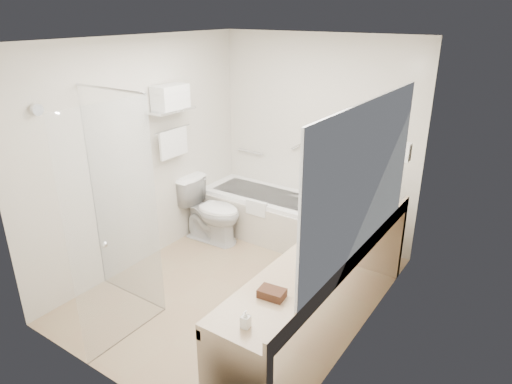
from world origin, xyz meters
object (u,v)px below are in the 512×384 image
Objects in this scene: water_bottle_left at (362,200)px; amenity_basket at (272,293)px; toilet at (211,211)px; vanity_counter at (325,272)px; bathtub at (265,213)px.

amenity_basket is at bearing -87.61° from water_bottle_left.
water_bottle_left is (1.87, 0.15, 0.54)m from toilet.
vanity_counter is 14.53× the size of amenity_basket.
toilet is 2.61m from amenity_basket.
bathtub is 1.62m from water_bottle_left.
vanity_counter is at bearing -116.16° from toilet.
amenity_basket is (1.50, -2.21, 0.61)m from bathtub.
water_bottle_left reaches higher than vanity_counter.
toilet is 1.96m from water_bottle_left.
vanity_counter is at bearing 88.20° from amenity_basket.
water_bottle_left is at bearing 95.80° from vanity_counter.
amenity_basket is 1.82m from water_bottle_left.
vanity_counter is 3.34× the size of toilet.
amenity_basket is 0.95× the size of water_bottle_left.
amenity_basket is at bearing -91.80° from vanity_counter.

